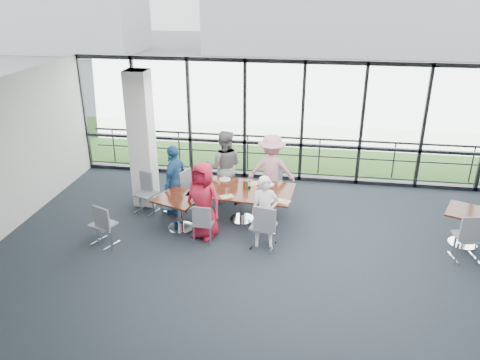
# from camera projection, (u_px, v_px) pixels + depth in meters

# --- Properties ---
(floor) EXTENTS (12.00, 10.00, 0.02)m
(floor) POSITION_uv_depth(u_px,v_px,m) (287.00, 291.00, 8.15)
(floor) COLOR #212932
(floor) RESTS_ON ground
(ceiling) EXTENTS (12.00, 10.00, 0.04)m
(ceiling) POSITION_uv_depth(u_px,v_px,m) (296.00, 111.00, 6.89)
(ceiling) COLOR silver
(ceiling) RESTS_ON ground
(curtain_wall_back) EXTENTS (12.00, 0.10, 3.20)m
(curtain_wall_back) POSITION_uv_depth(u_px,v_px,m) (302.00, 123.00, 12.06)
(curtain_wall_back) COLOR white
(curtain_wall_back) RESTS_ON ground
(structural_column) EXTENTS (0.50, 0.50, 3.20)m
(structural_column) POSITION_uv_depth(u_px,v_px,m) (142.00, 140.00, 10.77)
(structural_column) COLOR white
(structural_column) RESTS_ON ground
(apron) EXTENTS (80.00, 70.00, 0.02)m
(apron) POSITION_uv_depth(u_px,v_px,m) (305.00, 128.00, 17.24)
(apron) COLOR slate
(apron) RESTS_ON ground
(grass_strip) EXTENTS (80.00, 5.00, 0.01)m
(grass_strip) POSITION_uv_depth(u_px,v_px,m) (303.00, 144.00, 15.41)
(grass_strip) COLOR #2E5318
(grass_strip) RESTS_ON ground
(hangar_main) EXTENTS (24.00, 10.00, 6.00)m
(hangar_main) POSITION_uv_depth(u_px,v_px,m) (369.00, 9.00, 35.47)
(hangar_main) COLOR silver
(hangar_main) RESTS_ON ground
(hangar_aux) EXTENTS (10.00, 6.00, 4.00)m
(hangar_aux) POSITION_uv_depth(u_px,v_px,m) (75.00, 24.00, 35.41)
(hangar_aux) COLOR silver
(hangar_aux) RESTS_ON ground
(guard_rail) EXTENTS (12.00, 0.06, 0.06)m
(guard_rail) POSITION_uv_depth(u_px,v_px,m) (301.00, 155.00, 13.04)
(guard_rail) COLOR #2D2D33
(guard_rail) RESTS_ON ground
(main_table) EXTENTS (2.32, 1.40, 0.75)m
(main_table) POSITION_uv_depth(u_px,v_px,m) (242.00, 194.00, 10.32)
(main_table) COLOR #360D0A
(main_table) RESTS_ON ground
(side_table_left) EXTENTS (1.14, 1.14, 0.75)m
(side_table_left) POSITION_uv_depth(u_px,v_px,m) (180.00, 202.00, 9.95)
(side_table_left) COLOR #360D0A
(side_table_left) RESTS_ON ground
(side_table_right) EXTENTS (1.04, 1.04, 0.75)m
(side_table_right) POSITION_uv_depth(u_px,v_px,m) (468.00, 217.00, 9.35)
(side_table_right) COLOR #360D0A
(side_table_right) RESTS_ON ground
(diner_near_left) EXTENTS (0.93, 0.76, 1.65)m
(diner_near_left) POSITION_uv_depth(u_px,v_px,m) (203.00, 201.00, 9.58)
(diner_near_left) COLOR #B81931
(diner_near_left) RESTS_ON ground
(diner_near_right) EXTENTS (0.61, 0.49, 1.50)m
(diner_near_right) POSITION_uv_depth(u_px,v_px,m) (265.00, 212.00, 9.27)
(diner_near_right) COLOR white
(diner_near_right) RESTS_ON ground
(diner_far_left) EXTENTS (0.91, 0.60, 1.79)m
(diner_far_left) POSITION_uv_depth(u_px,v_px,m) (224.00, 167.00, 11.15)
(diner_far_left) COLOR slate
(diner_far_left) RESTS_ON ground
(diner_far_right) EXTENTS (1.15, 0.63, 1.73)m
(diner_far_right) POSITION_uv_depth(u_px,v_px,m) (271.00, 170.00, 11.03)
(diner_far_right) COLOR #F8A1B2
(diner_far_right) RESTS_ON ground
(diner_end) EXTENTS (0.65, 1.02, 1.63)m
(diner_end) POSITION_uv_depth(u_px,v_px,m) (175.00, 179.00, 10.64)
(diner_end) COLOR #2D67A0
(diner_end) RESTS_ON ground
(chair_main_nl) EXTENTS (0.42, 0.42, 0.83)m
(chair_main_nl) POSITION_uv_depth(u_px,v_px,m) (204.00, 222.00, 9.58)
(chair_main_nl) COLOR gray
(chair_main_nl) RESTS_ON ground
(chair_main_nr) EXTENTS (0.55, 0.55, 0.96)m
(chair_main_nr) POSITION_uv_depth(u_px,v_px,m) (263.00, 226.00, 9.30)
(chair_main_nr) COLOR gray
(chair_main_nr) RESTS_ON ground
(chair_main_fl) EXTENTS (0.46, 0.46, 0.81)m
(chair_main_fl) POSITION_uv_depth(u_px,v_px,m) (227.00, 182.00, 11.56)
(chair_main_fl) COLOR gray
(chair_main_fl) RESTS_ON ground
(chair_main_fr) EXTENTS (0.47, 0.47, 0.93)m
(chair_main_fr) POSITION_uv_depth(u_px,v_px,m) (272.00, 183.00, 11.33)
(chair_main_fr) COLOR gray
(chair_main_fr) RESTS_ON ground
(chair_main_end) EXTENTS (0.61, 0.61, 0.98)m
(chair_main_end) POSITION_uv_depth(u_px,v_px,m) (176.00, 192.00, 10.79)
(chair_main_end) COLOR gray
(chair_main_end) RESTS_ON ground
(chair_spare_la) EXTENTS (0.58, 0.58, 0.90)m
(chair_spare_la) POSITION_uv_depth(u_px,v_px,m) (103.00, 224.00, 9.43)
(chair_spare_la) COLOR gray
(chair_spare_la) RESTS_ON ground
(chair_spare_lb) EXTENTS (0.58, 0.58, 0.92)m
(chair_spare_lb) POSITION_uv_depth(u_px,v_px,m) (146.00, 194.00, 10.76)
(chair_spare_lb) COLOR gray
(chair_spare_lb) RESTS_ON ground
(chair_spare_r) EXTENTS (0.57, 0.57, 1.00)m
(chair_spare_r) POSITION_uv_depth(u_px,v_px,m) (469.00, 237.00, 8.87)
(chair_spare_r) COLOR gray
(chair_spare_r) RESTS_ON ground
(plate_nl) EXTENTS (0.25, 0.25, 0.01)m
(plate_nl) POSITION_uv_depth(u_px,v_px,m) (210.00, 193.00, 10.10)
(plate_nl) COLOR white
(plate_nl) RESTS_ON main_table
(plate_nr) EXTENTS (0.24, 0.24, 0.01)m
(plate_nr) POSITION_uv_depth(u_px,v_px,m) (268.00, 200.00, 9.75)
(plate_nr) COLOR white
(plate_nr) RESTS_ON main_table
(plate_fl) EXTENTS (0.27, 0.27, 0.01)m
(plate_fl) POSITION_uv_depth(u_px,v_px,m) (225.00, 179.00, 10.78)
(plate_fl) COLOR white
(plate_fl) RESTS_ON main_table
(plate_fr) EXTENTS (0.28, 0.28, 0.01)m
(plate_fr) POSITION_uv_depth(u_px,v_px,m) (268.00, 184.00, 10.52)
(plate_fr) COLOR white
(plate_fr) RESTS_ON main_table
(plate_end) EXTENTS (0.25, 0.25, 0.01)m
(plate_end) POSITION_uv_depth(u_px,v_px,m) (199.00, 184.00, 10.55)
(plate_end) COLOR white
(plate_end) RESTS_ON main_table
(tumbler_a) EXTENTS (0.07, 0.07, 0.14)m
(tumbler_a) POSITION_uv_depth(u_px,v_px,m) (227.00, 192.00, 10.01)
(tumbler_a) COLOR white
(tumbler_a) RESTS_ON main_table
(tumbler_b) EXTENTS (0.07, 0.07, 0.14)m
(tumbler_b) POSITION_uv_depth(u_px,v_px,m) (258.00, 191.00, 10.02)
(tumbler_b) COLOR white
(tumbler_b) RESTS_ON main_table
(tumbler_c) EXTENTS (0.07, 0.07, 0.15)m
(tumbler_c) POSITION_uv_depth(u_px,v_px,m) (249.00, 183.00, 10.44)
(tumbler_c) COLOR white
(tumbler_c) RESTS_ON main_table
(tumbler_d) EXTENTS (0.07, 0.07, 0.14)m
(tumbler_d) POSITION_uv_depth(u_px,v_px,m) (205.00, 187.00, 10.22)
(tumbler_d) COLOR white
(tumbler_d) RESTS_ON main_table
(menu_a) EXTENTS (0.34, 0.31, 0.00)m
(menu_a) POSITION_uv_depth(u_px,v_px,m) (227.00, 196.00, 9.94)
(menu_a) COLOR silver
(menu_a) RESTS_ON main_table
(menu_b) EXTENTS (0.34, 0.29, 0.00)m
(menu_b) POSITION_uv_depth(u_px,v_px,m) (283.00, 201.00, 9.72)
(menu_b) COLOR silver
(menu_b) RESTS_ON main_table
(menu_c) EXTENTS (0.38, 0.36, 0.00)m
(menu_c) POSITION_uv_depth(u_px,v_px,m) (254.00, 183.00, 10.59)
(menu_c) COLOR silver
(menu_c) RESTS_ON main_table
(condiment_caddy) EXTENTS (0.10, 0.07, 0.04)m
(condiment_caddy) POSITION_uv_depth(u_px,v_px,m) (248.00, 187.00, 10.35)
(condiment_caddy) COLOR black
(condiment_caddy) RESTS_ON main_table
(ketchup_bottle) EXTENTS (0.06, 0.06, 0.18)m
(ketchup_bottle) POSITION_uv_depth(u_px,v_px,m) (244.00, 184.00, 10.31)
(ketchup_bottle) COLOR #A71815
(ketchup_bottle) RESTS_ON main_table
(green_bottle) EXTENTS (0.05, 0.05, 0.20)m
(green_bottle) POSITION_uv_depth(u_px,v_px,m) (247.00, 185.00, 10.25)
(green_bottle) COLOR #146C19
(green_bottle) RESTS_ON main_table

